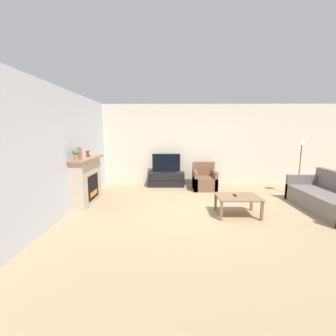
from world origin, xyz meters
The scene contains 14 objects.
ground_plane centered at (0.00, 0.00, 0.00)m, with size 24.00×24.00×0.00m, color #9E8460.
wall_back centered at (0.00, 2.64, 1.35)m, with size 12.00×0.06×2.70m.
wall_left centered at (-3.25, 0.00, 1.35)m, with size 0.06×12.00×2.70m.
fireplace centered at (-3.07, 0.50, 0.60)m, with size 0.43×1.40×1.17m.
mantel_vase_left centered at (-3.05, 0.08, 1.31)m, with size 0.11×0.11×0.30m.
mantel_clock centered at (-3.05, 0.64, 1.24)m, with size 0.08×0.11×0.15m.
potted_plant centered at (-3.05, -0.10, 1.32)m, with size 0.15×0.15×0.26m.
tv_stand centered at (-1.10, 2.32, 0.23)m, with size 1.19×0.49×0.47m.
tv centered at (-1.10, 2.32, 0.75)m, with size 0.92×0.18×0.62m.
armchair centered at (0.11, 1.93, 0.28)m, with size 0.70×0.76×0.83m.
coffee_table centered at (0.49, -0.32, 0.37)m, with size 0.90×0.67×0.43m.
remote centered at (0.43, -0.29, 0.44)m, with size 0.05×0.15×0.02m.
couch centered at (2.65, -0.08, 0.28)m, with size 0.93×2.01×0.87m.
floor_lamp centered at (2.71, 1.34, 1.40)m, with size 0.30×0.30×1.66m.
Camera 1 is at (-0.96, -5.00, 1.79)m, focal length 24.00 mm.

